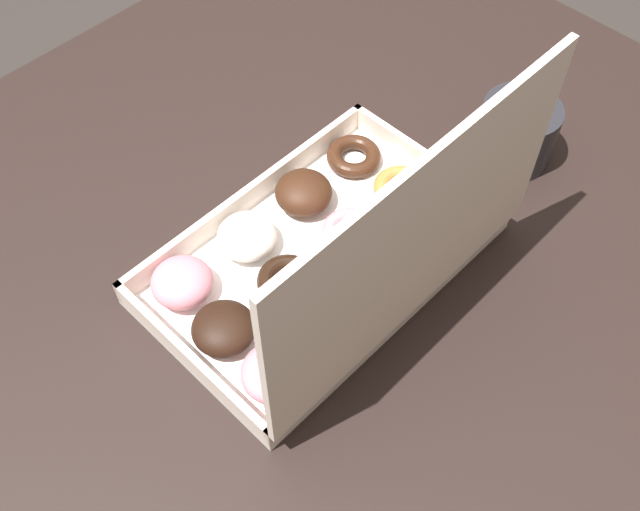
# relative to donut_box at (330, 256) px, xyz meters

# --- Properties ---
(ground_plane) EXTENTS (8.00, 8.00, 0.00)m
(ground_plane) POSITION_rel_donut_box_xyz_m (-0.07, -0.08, -0.76)
(ground_plane) COLOR #2D2826
(dining_table) EXTENTS (1.08, 0.96, 0.71)m
(dining_table) POSITION_rel_donut_box_xyz_m (-0.07, -0.08, -0.14)
(dining_table) COLOR black
(dining_table) RESTS_ON ground_plane
(donut_box) EXTENTS (0.38, 0.25, 0.28)m
(donut_box) POSITION_rel_donut_box_xyz_m (0.00, 0.00, 0.00)
(donut_box) COLOR white
(donut_box) RESTS_ON dining_table
(coffee_mug) EXTENTS (0.10, 0.10, 0.08)m
(coffee_mug) POSITION_rel_donut_box_xyz_m (-0.30, 0.03, -0.01)
(coffee_mug) COLOR #232328
(coffee_mug) RESTS_ON dining_table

